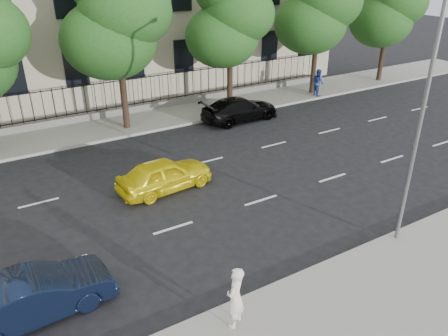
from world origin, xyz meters
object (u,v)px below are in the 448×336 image
at_px(navy_sedan, 34,296).
at_px(yellow_taxi, 165,175).
at_px(street_light, 410,98).
at_px(woman_near, 235,297).
at_px(black_sedan, 240,109).

bearing_deg(navy_sedan, yellow_taxi, -54.99).
height_order(street_light, woman_near, street_light).
xyz_separation_m(navy_sedan, black_sedan, (13.63, 10.76, 0.01)).
relative_size(navy_sedan, black_sedan, 0.87).
xyz_separation_m(yellow_taxi, black_sedan, (7.52, 5.76, 0.01)).
bearing_deg(street_light, navy_sedan, 169.30).
xyz_separation_m(street_light, black_sedan, (2.01, 12.96, -4.43)).
xyz_separation_m(street_light, yellow_taxi, (-5.51, 7.20, -4.44)).
bearing_deg(street_light, woman_near, -171.74).
height_order(black_sedan, woman_near, woman_near).
bearing_deg(black_sedan, street_light, 169.29).
relative_size(black_sedan, woman_near, 2.68).
relative_size(yellow_taxi, black_sedan, 0.84).
height_order(street_light, yellow_taxi, street_light).
distance_m(street_light, yellow_taxi, 10.09).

